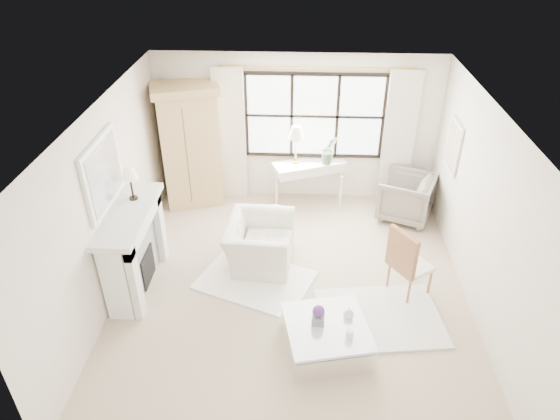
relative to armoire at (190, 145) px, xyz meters
The scene contains 32 objects.
floor 3.26m from the armoire, 51.92° to the right, with size 5.50×5.50×0.00m, color #C2AB90.
ceiling 3.43m from the armoire, 51.92° to the right, with size 5.50×5.50×0.00m, color silver.
wall_back 1.93m from the armoire, 10.26° to the left, with size 5.00×5.00×0.00m, color white.
wall_front 5.50m from the armoire, 69.91° to the right, with size 5.00×5.00×0.00m, color beige.
wall_left 2.49m from the armoire, 104.28° to the right, with size 5.50×5.50×0.00m, color beige.
wall_right 5.01m from the armoire, 28.77° to the right, with size 5.50×5.50×0.00m, color beige.
window_pane 2.26m from the armoire, ahead, with size 2.40×0.02×1.50m, color white.
window_frame 2.26m from the armoire, ahead, with size 2.50×0.04×1.50m, color black, non-canonical shape.
curtain_rod 2.57m from the armoire, ahead, with size 0.04×0.04×3.30m, color #B08A3D.
curtain_left 0.73m from the armoire, 19.38° to the left, with size 0.55×0.10×2.47m, color silver.
curtain_right 3.70m from the armoire, ahead, with size 0.55×0.10×2.47m, color beige.
fireplace 2.49m from the armoire, 99.12° to the right, with size 0.58×1.66×1.26m.
mirror_frame 2.58m from the armoire, 103.61° to the right, with size 0.05×1.15×0.95m, color white.
mirror_glass 2.57m from the armoire, 102.93° to the right, with size 0.02×1.00×0.80m, color silver.
art_frame 4.43m from the armoire, ahead, with size 0.04×0.62×0.82m, color white.
art_canvas 4.41m from the armoire, ahead, with size 0.01×0.52×0.72m, color #C1AD95.
mantel_lamp 2.16m from the armoire, 100.20° to the right, with size 0.22×0.22×0.51m.
armoire is the anchor object (origin of this frame).
console_table 2.25m from the armoire, ahead, with size 1.37×0.89×0.80m.
console_lamp 1.89m from the armoire, ahead, with size 0.28×0.28×0.69m.
orchid_plant 2.47m from the armoire, ahead, with size 0.29×0.23×0.53m, color #516B47.
side_table 2.06m from the armoire, 35.19° to the right, with size 0.40×0.40×0.51m.
rug_left 2.86m from the armoire, 59.50° to the right, with size 1.59×1.13×0.03m, color white.
rug_right 4.43m from the armoire, 43.76° to the right, with size 1.65×1.23×0.03m, color white.
club_armchair 2.39m from the armoire, 52.77° to the right, with size 1.11×0.97×0.72m, color silver.
wingback_chair 3.91m from the armoire, ahead, with size 0.86×0.88×0.80m, color gray.
french_chair 4.36m from the armoire, 34.06° to the right, with size 0.67×0.67×1.08m.
coffee_table 4.34m from the armoire, 56.25° to the right, with size 1.18×1.18×0.38m.
planter_box 4.19m from the armoire, 57.19° to the right, with size 0.15×0.15×0.11m, color slate.
planter_flowers 4.17m from the armoire, 57.19° to the right, with size 0.15×0.15×0.15m, color #562E75.
pillar_candle 4.58m from the armoire, 54.80° to the right, with size 0.09×0.09×0.12m, color white.
coffee_vase 4.31m from the armoire, 52.04° to the right, with size 0.14×0.14×0.14m, color silver.
Camera 1 is at (0.09, -5.58, 4.87)m, focal length 32.00 mm.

